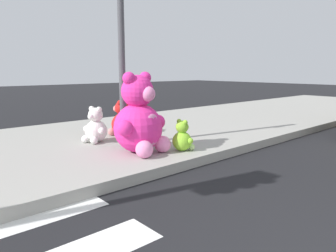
# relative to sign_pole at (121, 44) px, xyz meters

# --- Properties ---
(sidewalk) EXTENTS (28.00, 4.40, 0.15)m
(sidewalk) POSITION_rel_sign_pole_xyz_m (-1.00, 0.80, -1.77)
(sidewalk) COLOR #9E9B93
(sidewalk) RESTS_ON ground_plane
(sign_pole) EXTENTS (0.56, 0.11, 3.20)m
(sign_pole) POSITION_rel_sign_pole_xyz_m (0.00, 0.00, 0.00)
(sign_pole) COLOR #4C4C51
(sign_pole) RESTS_ON sidewalk
(plush_pink_large) EXTENTS (0.96, 0.87, 1.25)m
(plush_pink_large) POSITION_rel_sign_pole_xyz_m (-0.09, -0.59, -1.20)
(plush_pink_large) COLOR #F22D93
(plush_pink_large) RESTS_ON sidewalk
(plush_white) EXTENTS (0.46, 0.48, 0.64)m
(plush_white) POSITION_rel_sign_pole_xyz_m (-0.26, 0.52, -1.44)
(plush_white) COLOR white
(plush_white) RESTS_ON sidewalk
(plush_red) EXTENTS (0.49, 0.51, 0.71)m
(plush_red) POSITION_rel_sign_pole_xyz_m (0.45, 0.75, -1.42)
(plush_red) COLOR red
(plush_red) RESTS_ON sidewalk
(plush_lime) EXTENTS (0.34, 0.39, 0.51)m
(plush_lime) POSITION_rel_sign_pole_xyz_m (0.49, -0.95, -1.49)
(plush_lime) COLOR #8CD133
(plush_lime) RESTS_ON sidewalk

